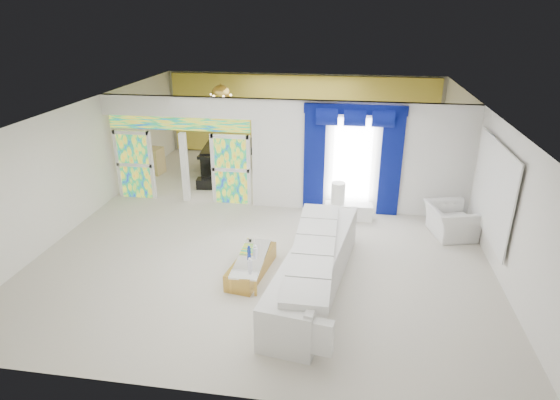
% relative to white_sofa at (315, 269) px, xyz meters
% --- Properties ---
extents(floor, '(12.00, 12.00, 0.00)m').
position_rel_white_sofa_xyz_m(floor, '(-1.27, 2.97, -0.42)').
color(floor, '#B7AF9E').
rests_on(floor, ground).
extents(dividing_wall, '(5.70, 0.18, 3.00)m').
position_rel_white_sofa_xyz_m(dividing_wall, '(0.88, 3.97, 1.08)').
color(dividing_wall, white).
rests_on(dividing_wall, ground).
extents(dividing_header, '(4.30, 0.18, 0.55)m').
position_rel_white_sofa_xyz_m(dividing_header, '(-4.12, 3.97, 2.31)').
color(dividing_header, white).
rests_on(dividing_header, dividing_wall).
extents(stained_panel_left, '(0.95, 0.04, 2.00)m').
position_rel_white_sofa_xyz_m(stained_panel_left, '(-5.55, 3.97, 0.58)').
color(stained_panel_left, '#994C3F').
rests_on(stained_panel_left, ground).
extents(stained_panel_right, '(0.95, 0.04, 2.00)m').
position_rel_white_sofa_xyz_m(stained_panel_right, '(-2.70, 3.97, 0.58)').
color(stained_panel_right, '#994C3F').
rests_on(stained_panel_right, ground).
extents(stained_transom, '(4.00, 0.05, 0.35)m').
position_rel_white_sofa_xyz_m(stained_transom, '(-4.12, 3.97, 1.83)').
color(stained_transom, '#994C3F').
rests_on(stained_transom, dividing_header).
extents(window_pane, '(1.00, 0.02, 2.30)m').
position_rel_white_sofa_xyz_m(window_pane, '(0.63, 3.87, 1.03)').
color(window_pane, white).
rests_on(window_pane, dividing_wall).
extents(blue_drape_left, '(0.55, 0.10, 2.80)m').
position_rel_white_sofa_xyz_m(blue_drape_left, '(-0.37, 3.84, 0.98)').
color(blue_drape_left, '#031148').
rests_on(blue_drape_left, ground).
extents(blue_drape_right, '(0.55, 0.10, 2.80)m').
position_rel_white_sofa_xyz_m(blue_drape_right, '(1.63, 3.84, 0.98)').
color(blue_drape_right, '#031148').
rests_on(blue_drape_right, ground).
extents(blue_pelmet, '(2.60, 0.12, 0.25)m').
position_rel_white_sofa_xyz_m(blue_pelmet, '(0.63, 3.84, 2.40)').
color(blue_pelmet, '#031148').
rests_on(blue_pelmet, dividing_wall).
extents(wall_mirror, '(0.04, 2.70, 1.90)m').
position_rel_white_sofa_xyz_m(wall_mirror, '(3.67, 1.97, 1.13)').
color(wall_mirror, white).
rests_on(wall_mirror, ground).
extents(gold_curtains, '(9.70, 0.12, 2.90)m').
position_rel_white_sofa_xyz_m(gold_curtains, '(-1.27, 8.87, 1.08)').
color(gold_curtains, gold).
rests_on(gold_curtains, ground).
extents(white_sofa, '(1.60, 4.48, 0.84)m').
position_rel_white_sofa_xyz_m(white_sofa, '(0.00, 0.00, 0.00)').
color(white_sofa, silver).
rests_on(white_sofa, ground).
extents(coffee_table, '(0.81, 1.74, 0.37)m').
position_rel_white_sofa_xyz_m(coffee_table, '(-1.35, 0.30, -0.23)').
color(coffee_table, '#B38838').
rests_on(coffee_table, ground).
extents(console_table, '(1.25, 0.44, 0.41)m').
position_rel_white_sofa_xyz_m(console_table, '(0.61, 3.40, -0.21)').
color(console_table, white).
rests_on(console_table, ground).
extents(table_lamp, '(0.36, 0.36, 0.58)m').
position_rel_white_sofa_xyz_m(table_lamp, '(0.31, 3.40, 0.28)').
color(table_lamp, silver).
rests_on(table_lamp, console_table).
extents(armchair, '(1.27, 1.38, 0.76)m').
position_rel_white_sofa_xyz_m(armchair, '(3.08, 2.81, -0.04)').
color(armchair, silver).
rests_on(armchair, ground).
extents(grand_piano, '(1.55, 1.92, 0.89)m').
position_rel_white_sofa_xyz_m(grand_piano, '(-3.61, 6.61, 0.03)').
color(grand_piano, black).
rests_on(grand_piano, ground).
extents(piano_bench, '(0.96, 0.47, 0.31)m').
position_rel_white_sofa_xyz_m(piano_bench, '(-3.61, 5.01, -0.26)').
color(piano_bench, black).
rests_on(piano_bench, ground).
extents(tv_console, '(0.67, 0.62, 0.88)m').
position_rel_white_sofa_xyz_m(tv_console, '(-5.94, 6.07, 0.02)').
color(tv_console, tan).
rests_on(tv_console, ground).
extents(chandelier, '(0.60, 0.60, 0.60)m').
position_rel_white_sofa_xyz_m(chandelier, '(-3.57, 6.37, 2.23)').
color(chandelier, gold).
rests_on(chandelier, ceiling).
extents(decanters, '(0.19, 0.69, 0.22)m').
position_rel_white_sofa_xyz_m(decanters, '(-1.34, 0.26, 0.04)').
color(decanters, white).
rests_on(decanters, coffee_table).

